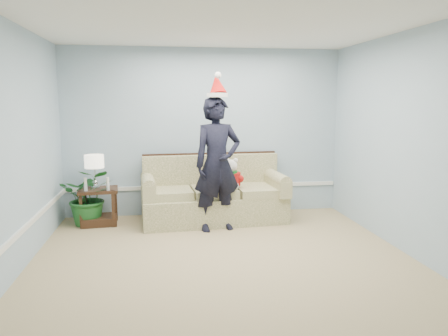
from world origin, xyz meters
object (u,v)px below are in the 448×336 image
side_table (99,210)px  teddy_bear (231,177)px  sofa (213,197)px  table_lamp (94,163)px  man (217,164)px  houseplant (89,196)px

side_table → teddy_bear: (2.00, -0.17, 0.49)m
sofa → table_lamp: size_ratio=4.41×
man → table_lamp: bearing=148.9°
side_table → houseplant: houseplant is taller
side_table → houseplant: bearing=174.6°
table_lamp → houseplant: 0.52m
houseplant → man: bearing=-15.6°
table_lamp → man: bearing=-16.9°
table_lamp → teddy_bear: 2.07m
table_lamp → man: 1.87m
sofa → teddy_bear: size_ratio=4.75×
side_table → houseplant: (-0.14, 0.01, 0.22)m
side_table → table_lamp: bearing=145.4°
man → teddy_bear: bearing=39.0°
man → teddy_bear: man is taller
side_table → teddy_bear: teddy_bear is taller
sofa → houseplant: size_ratio=2.59×
teddy_bear → sofa: bearing=164.3°
sofa → teddy_bear: bearing=-37.7°
houseplant → teddy_bear: bearing=-4.9°
sofa → man: (0.00, -0.52, 0.60)m
houseplant → teddy_bear: teddy_bear is taller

